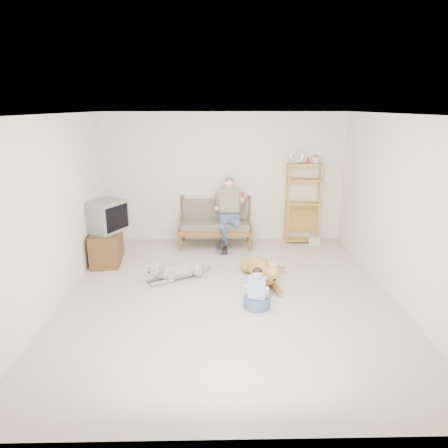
{
  "coord_description": "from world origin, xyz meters",
  "views": [
    {
      "loc": [
        -0.18,
        -5.56,
        2.81
      ],
      "look_at": [
        -0.05,
        1.0,
        0.86
      ],
      "focal_mm": 32.0,
      "sensor_mm": 36.0,
      "label": 1
    }
  ],
  "objects_px": {
    "tv_stand": "(106,247)",
    "golden_retriever": "(262,271)",
    "etagere": "(303,202)",
    "loveseat": "(215,222)"
  },
  "relations": [
    {
      "from": "etagere",
      "to": "golden_retriever",
      "type": "height_order",
      "value": "etagere"
    },
    {
      "from": "loveseat",
      "to": "tv_stand",
      "type": "xyz_separation_m",
      "value": [
        -2.02,
        -0.93,
        -0.19
      ]
    },
    {
      "from": "etagere",
      "to": "loveseat",
      "type": "bearing_deg",
      "value": -174.83
    },
    {
      "from": "tv_stand",
      "to": "loveseat",
      "type": "bearing_deg",
      "value": 18.83
    },
    {
      "from": "etagere",
      "to": "tv_stand",
      "type": "distance_m",
      "value": 4.06
    },
    {
      "from": "tv_stand",
      "to": "golden_retriever",
      "type": "relative_size",
      "value": 0.64
    },
    {
      "from": "etagere",
      "to": "tv_stand",
      "type": "bearing_deg",
      "value": -164.22
    },
    {
      "from": "tv_stand",
      "to": "golden_retriever",
      "type": "height_order",
      "value": "tv_stand"
    },
    {
      "from": "loveseat",
      "to": "golden_retriever",
      "type": "bearing_deg",
      "value": -66.14
    },
    {
      "from": "etagere",
      "to": "golden_retriever",
      "type": "relative_size",
      "value": 1.34
    }
  ]
}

